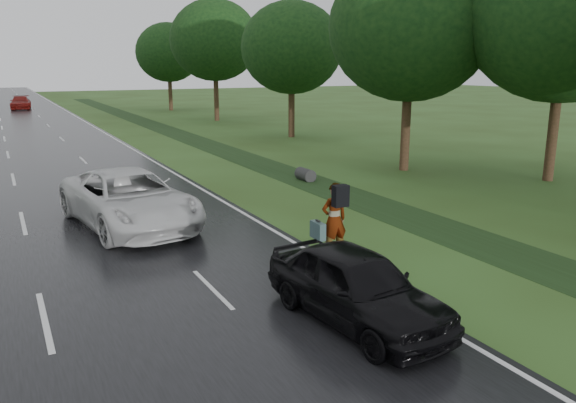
% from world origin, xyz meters
% --- Properties ---
extents(ground, '(220.00, 220.00, 0.00)m').
position_xyz_m(ground, '(0.00, 0.00, 0.00)').
color(ground, '#2E4518').
rests_on(ground, ground).
extents(road, '(14.00, 180.00, 0.04)m').
position_xyz_m(road, '(0.00, 45.00, 0.02)').
color(road, black).
rests_on(road, ground).
extents(edge_stripe_east, '(0.12, 180.00, 0.01)m').
position_xyz_m(edge_stripe_east, '(6.75, 45.00, 0.04)').
color(edge_stripe_east, silver).
rests_on(edge_stripe_east, road).
extents(center_line, '(0.12, 180.00, 0.01)m').
position_xyz_m(center_line, '(0.00, 45.00, 0.04)').
color(center_line, silver).
rests_on(center_line, road).
extents(drainage_ditch, '(2.20, 120.00, 0.56)m').
position_xyz_m(drainage_ditch, '(11.50, 18.71, 0.04)').
color(drainage_ditch, black).
rests_on(drainage_ditch, ground).
extents(tree_east_b, '(7.60, 7.60, 10.11)m').
position_xyz_m(tree_east_b, '(17.00, 10.00, 6.68)').
color(tree_east_b, '#322614').
rests_on(tree_east_b, ground).
extents(tree_east_c, '(7.00, 7.00, 9.29)m').
position_xyz_m(tree_east_c, '(18.20, 24.00, 6.14)').
color(tree_east_c, '#322614').
rests_on(tree_east_c, ground).
extents(tree_east_d, '(8.00, 8.00, 10.76)m').
position_xyz_m(tree_east_d, '(17.80, 38.00, 7.15)').
color(tree_east_d, '#322614').
rests_on(tree_east_d, ground).
extents(tree_east_e, '(8.40, 8.40, 10.93)m').
position_xyz_m(tree_east_e, '(21.00, 5.00, 7.14)').
color(tree_east_e, '#322614').
rests_on(tree_east_e, ground).
extents(tree_east_f, '(7.20, 7.20, 9.62)m').
position_xyz_m(tree_east_f, '(17.50, 52.00, 6.37)').
color(tree_east_f, '#322614').
rests_on(tree_east_f, ground).
extents(pedestrian, '(0.90, 0.82, 2.00)m').
position_xyz_m(pedestrian, '(7.17, 0.75, 1.03)').
color(pedestrian, '#A5998C').
rests_on(pedestrian, ground).
extents(white_pickup, '(3.74, 6.59, 1.74)m').
position_xyz_m(white_pickup, '(3.00, 6.04, 0.91)').
color(white_pickup, silver).
rests_on(white_pickup, road).
extents(dark_sedan, '(2.18, 4.50, 1.48)m').
position_xyz_m(dark_sedan, '(5.45, -2.85, 0.78)').
color(dark_sedan, black).
rests_on(dark_sedan, road).
extents(far_car_red, '(2.54, 5.31, 1.49)m').
position_xyz_m(far_car_red, '(2.43, 61.32, 0.79)').
color(far_car_red, maroon).
rests_on(far_car_red, road).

